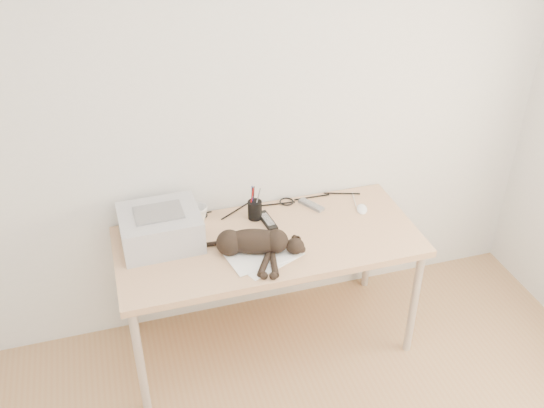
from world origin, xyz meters
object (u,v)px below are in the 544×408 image
object	(u,v)px
desk	(264,249)
pen_cup	(255,209)
printer	(160,228)
mug	(199,213)
cat	(251,243)
mouse	(362,207)

from	to	relation	value
desk	pen_cup	distance (m)	0.23
printer	mug	xyz separation A→B (m)	(0.23, 0.14, -0.05)
printer	desk	bearing A→B (deg)	-4.65
pen_cup	mug	bearing A→B (deg)	167.70
cat	mouse	size ratio (longest dim) A/B	5.67
cat	mouse	world-z (taller)	cat
pen_cup	cat	bearing A→B (deg)	-108.74
printer	mug	world-z (taller)	printer
cat	pen_cup	world-z (taller)	pen_cup
desk	pen_cup	xyz separation A→B (m)	(-0.02, 0.12, 0.19)
desk	printer	bearing A→B (deg)	175.35
mug	mouse	size ratio (longest dim) A/B	0.94
printer	pen_cup	size ratio (longest dim) A/B	2.07
printer	cat	size ratio (longest dim) A/B	0.71
desk	cat	distance (m)	0.29
printer	cat	distance (m)	0.48
mouse	mug	bearing A→B (deg)	-170.15
desk	printer	size ratio (longest dim) A/B	3.87
printer	mouse	bearing A→B (deg)	-0.82
desk	printer	world-z (taller)	printer
mouse	cat	bearing A→B (deg)	-143.85
desk	mouse	xyz separation A→B (m)	(0.59, 0.03, 0.15)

